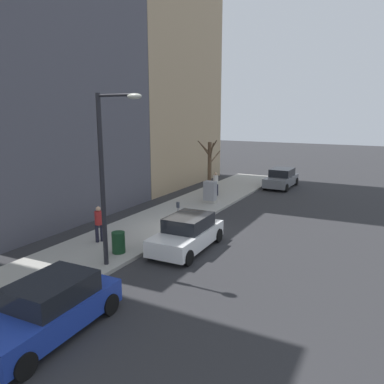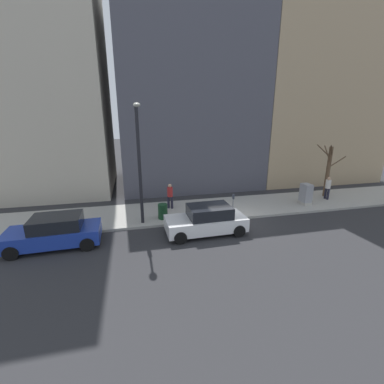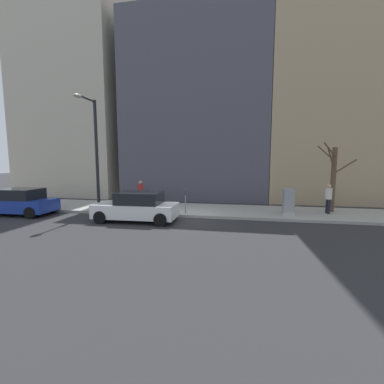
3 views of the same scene
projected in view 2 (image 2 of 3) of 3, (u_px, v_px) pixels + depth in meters
name	position (u px, v px, depth m)	size (l,w,h in m)	color
ground_plane	(233.00, 220.00, 15.40)	(120.00, 120.00, 0.00)	#2B2B2D
sidewalk	(222.00, 208.00, 17.25)	(4.00, 36.00, 0.15)	#9E9B93
parked_car_white	(207.00, 220.00, 13.55)	(2.01, 4.24, 1.52)	white
parked_car_blue	(55.00, 232.00, 12.16)	(2.05, 4.26, 1.52)	#1E389E
parking_meter	(233.00, 202.00, 15.57)	(0.14, 0.10, 1.35)	slate
utility_box	(306.00, 194.00, 17.63)	(0.83, 0.61, 1.43)	#A8A399
streetlamp	(139.00, 156.00, 13.37)	(1.97, 0.32, 6.50)	black
bare_tree	(328.00, 170.00, 19.03)	(1.95, 1.94, 3.99)	brown
trash_bin	(163.00, 211.00, 15.18)	(0.56, 0.56, 0.90)	#14381E
pedestrian_near_meter	(328.00, 187.00, 18.63)	(0.40, 0.36, 1.66)	#1E1E2D
pedestrian_midblock	(170.00, 195.00, 16.74)	(0.36, 0.38, 1.66)	#1E1E2D
office_tower_left	(305.00, 19.00, 24.21)	(11.78, 11.78, 29.67)	tan
office_block_center	(185.00, 101.00, 23.71)	(11.60, 11.60, 14.77)	#4C4C56
office_tower_right	(35.00, 32.00, 18.87)	(9.31, 9.31, 23.87)	#BCB29E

